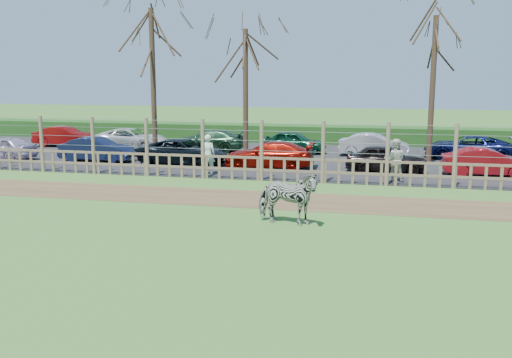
% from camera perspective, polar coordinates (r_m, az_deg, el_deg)
% --- Properties ---
extents(ground, '(120.00, 120.00, 0.00)m').
position_cam_1_polar(ground, '(15.86, -5.53, -5.37)').
color(ground, '#5A9947').
rests_on(ground, ground).
extents(dirt_strip, '(34.00, 2.80, 0.01)m').
position_cam_1_polar(dirt_strip, '(20.06, -1.54, -1.95)').
color(dirt_strip, brown).
rests_on(dirt_strip, ground).
extents(asphalt, '(44.00, 13.00, 0.04)m').
position_cam_1_polar(asphalt, '(29.70, 3.18, 2.12)').
color(asphalt, '#232326').
rests_on(asphalt, ground).
extents(hedge, '(46.00, 2.00, 1.10)m').
position_cam_1_polar(hedge, '(36.50, 5.01, 4.49)').
color(hedge, '#1E4716').
rests_on(hedge, ground).
extents(fence, '(30.16, 0.16, 2.50)m').
position_cam_1_polar(fence, '(23.26, 0.56, 1.78)').
color(fence, brown).
rests_on(fence, ground).
extents(tree_left, '(4.80, 4.80, 7.88)m').
position_cam_1_polar(tree_left, '(29.29, -10.35, 12.83)').
color(tree_left, '#3D2B1E').
rests_on(tree_left, ground).
extents(tree_mid, '(4.80, 4.80, 6.83)m').
position_cam_1_polar(tree_mid, '(28.81, -1.06, 11.55)').
color(tree_mid, '#3D2B1E').
rests_on(tree_mid, ground).
extents(tree_right, '(4.80, 4.80, 7.35)m').
position_cam_1_polar(tree_right, '(28.59, 17.40, 11.85)').
color(tree_right, '#3D2B1E').
rests_on(tree_right, ground).
extents(zebra, '(1.96, 1.07, 1.58)m').
position_cam_1_polar(zebra, '(16.49, 3.13, -1.89)').
color(zebra, gray).
rests_on(zebra, ground).
extents(visitor_a, '(0.64, 0.44, 1.72)m').
position_cam_1_polar(visitor_a, '(24.71, -4.83, 2.48)').
color(visitor_a, '#C1EBBC').
rests_on(visitor_a, asphalt).
extents(visitor_b, '(0.84, 0.66, 1.72)m').
position_cam_1_polar(visitor_b, '(23.59, 13.71, 1.84)').
color(visitor_b, beige).
rests_on(visitor_b, asphalt).
extents(crow, '(0.24, 0.18, 0.20)m').
position_cam_1_polar(crow, '(22.04, 5.82, -0.63)').
color(crow, black).
rests_on(crow, ground).
extents(car_0, '(3.60, 1.63, 1.20)m').
position_cam_1_polar(car_0, '(31.57, -24.06, 2.86)').
color(car_0, '#C0AEC6').
rests_on(car_0, asphalt).
extents(car_1, '(3.69, 1.42, 1.20)m').
position_cam_1_polar(car_1, '(29.36, -15.63, 2.88)').
color(car_1, '#141C40').
rests_on(car_1, asphalt).
extents(car_2, '(4.48, 2.37, 1.20)m').
position_cam_1_polar(car_2, '(27.51, -7.29, 2.69)').
color(car_2, black).
rests_on(car_2, asphalt).
extents(car_3, '(4.19, 1.81, 1.20)m').
position_cam_1_polar(car_3, '(26.40, 1.31, 2.45)').
color(car_3, '#920F06').
rests_on(car_3, asphalt).
extents(car_4, '(3.53, 1.43, 1.20)m').
position_cam_1_polar(car_4, '(25.82, 12.89, 2.01)').
color(car_4, black).
rests_on(car_4, asphalt).
extents(car_5, '(3.69, 1.42, 1.20)m').
position_cam_1_polar(car_5, '(26.02, 22.09, 1.56)').
color(car_5, maroon).
rests_on(car_5, asphalt).
extents(car_7, '(3.73, 1.54, 1.20)m').
position_cam_1_polar(car_7, '(36.07, -18.58, 4.06)').
color(car_7, maroon).
rests_on(car_7, asphalt).
extents(car_8, '(4.33, 2.01, 1.20)m').
position_cam_1_polar(car_8, '(33.71, -12.38, 3.95)').
color(car_8, silver).
rests_on(car_8, asphalt).
extents(car_9, '(4.24, 1.97, 1.20)m').
position_cam_1_polar(car_9, '(32.16, -4.86, 3.85)').
color(car_9, '#22472C').
rests_on(car_9, asphalt).
extents(car_10, '(3.57, 1.55, 1.20)m').
position_cam_1_polar(car_10, '(31.44, 3.83, 3.72)').
color(car_10, '#0D4129').
rests_on(car_10, asphalt).
extents(car_11, '(3.72, 1.51, 1.20)m').
position_cam_1_polar(car_11, '(30.66, 11.71, 3.35)').
color(car_11, '#BBB9BB').
rests_on(car_11, asphalt).
extents(car_12, '(4.47, 2.34, 1.20)m').
position_cam_1_polar(car_12, '(31.02, 20.40, 2.99)').
color(car_12, '#0C1242').
rests_on(car_12, asphalt).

